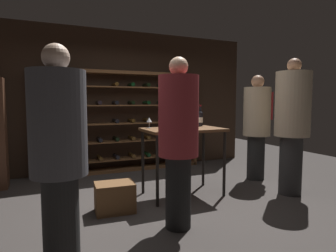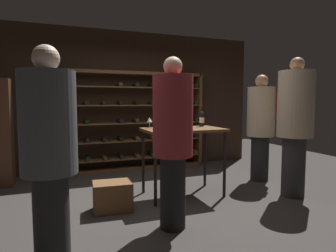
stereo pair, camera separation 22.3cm
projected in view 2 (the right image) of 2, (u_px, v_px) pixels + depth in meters
name	position (u px, v px, depth m)	size (l,w,h in m)	color
ground_plane	(161.00, 201.00, 3.97)	(10.38, 10.38, 0.00)	#383330
back_wall	(126.00, 101.00, 5.90)	(5.67, 0.10, 2.81)	#332319
wine_rack	(128.00, 122.00, 5.74)	(3.17, 0.32, 1.98)	brown
tasting_table	(183.00, 136.00, 4.18)	(1.15, 0.70, 1.00)	brown
person_guest_plum_blouse	(295.00, 121.00, 4.11)	(0.50, 0.50, 2.01)	#2A2A2A
person_bystander_red_print	(49.00, 147.00, 2.36)	(0.45, 0.45, 1.84)	#242424
person_host_in_suit	(173.00, 135.00, 3.06)	(0.43, 0.43, 1.86)	black
person_bystander_dark_jacket	(261.00, 123.00, 4.95)	(0.47, 0.47, 1.85)	black
wine_crate	(113.00, 196.00, 3.62)	(0.48, 0.34, 0.37)	brown
wine_bottle_amber_reserve	(164.00, 122.00, 3.89)	(0.08, 0.08, 0.33)	black
wine_bottle_gold_foil	(186.00, 119.00, 4.23)	(0.08, 0.08, 0.38)	#4C3314
wine_bottle_black_capsule	(202.00, 118.00, 4.52)	(0.08, 0.08, 0.34)	black
wine_glass_stemmed_left	(150.00, 120.00, 4.25)	(0.08, 0.08, 0.16)	silver
wine_glass_stemmed_right	(187.00, 121.00, 4.33)	(0.08, 0.08, 0.14)	silver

